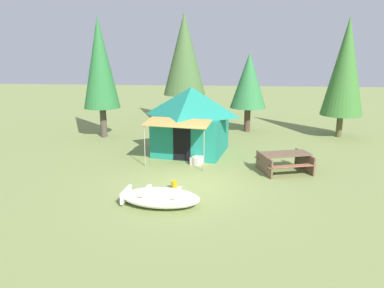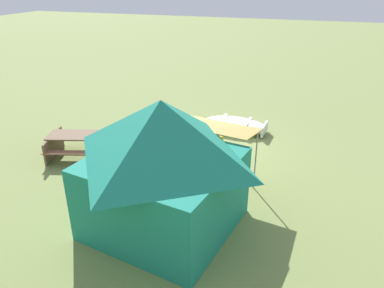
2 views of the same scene
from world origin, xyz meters
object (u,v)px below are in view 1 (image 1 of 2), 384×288
(picnic_table, at_px, (285,160))
(pine_tree_back_right, at_px, (184,54))
(pine_tree_far_center, at_px, (345,67))
(fuel_can, at_px, (174,185))
(pine_tree_side, at_px, (249,81))
(beached_rowboat, at_px, (160,197))
(pine_tree_back_left, at_px, (100,64))
(canvas_cabin_tent, at_px, (191,119))
(cooler_box, at_px, (197,160))

(picnic_table, distance_m, pine_tree_back_right, 11.39)
(pine_tree_back_right, relative_size, pine_tree_far_center, 1.10)
(fuel_can, bearing_deg, pine_tree_far_center, 48.36)
(pine_tree_side, bearing_deg, beached_rowboat, -105.59)
(beached_rowboat, xyz_separation_m, pine_tree_back_right, (-0.89, 13.01, 4.17))
(fuel_can, xyz_separation_m, pine_tree_back_left, (-5.03, 7.39, 3.78))
(beached_rowboat, distance_m, canvas_cabin_tent, 6.13)
(pine_tree_back_right, xyz_separation_m, pine_tree_side, (3.95, -2.04, -1.48))
(picnic_table, height_order, pine_tree_back_right, pine_tree_back_right)
(picnic_table, xyz_separation_m, cooler_box, (-3.45, 0.63, -0.32))
(beached_rowboat, height_order, cooler_box, beached_rowboat)
(beached_rowboat, xyz_separation_m, pine_tree_back_left, (-4.81, 8.67, 3.69))
(pine_tree_back_right, bearing_deg, pine_tree_side, -27.35)
(beached_rowboat, relative_size, fuel_can, 8.33)
(pine_tree_far_center, bearing_deg, fuel_can, -131.64)
(fuel_can, relative_size, pine_tree_side, 0.07)
(pine_tree_far_center, height_order, pine_tree_side, pine_tree_far_center)
(canvas_cabin_tent, relative_size, cooler_box, 8.63)
(fuel_can, height_order, pine_tree_back_right, pine_tree_back_right)
(pine_tree_back_right, bearing_deg, pine_tree_back_left, -132.11)
(beached_rowboat, distance_m, picnic_table, 5.52)
(fuel_can, height_order, pine_tree_back_left, pine_tree_back_left)
(pine_tree_back_left, bearing_deg, pine_tree_far_center, 6.12)
(beached_rowboat, height_order, pine_tree_back_left, pine_tree_back_left)
(cooler_box, xyz_separation_m, fuel_can, (-0.50, -2.95, -0.01))
(pine_tree_back_left, bearing_deg, pine_tree_back_right, 47.89)
(pine_tree_side, bearing_deg, pine_tree_far_center, -10.48)
(cooler_box, bearing_deg, canvas_cabin_tent, 103.87)
(pine_tree_back_left, height_order, pine_tree_side, pine_tree_back_left)
(fuel_can, height_order, pine_tree_far_center, pine_tree_far_center)
(cooler_box, xyz_separation_m, pine_tree_far_center, (7.29, 5.82, 3.60))
(pine_tree_back_left, relative_size, pine_tree_back_right, 0.91)
(cooler_box, xyz_separation_m, pine_tree_side, (2.33, 6.73, 2.78))
(pine_tree_far_center, bearing_deg, pine_tree_back_left, -173.88)
(cooler_box, xyz_separation_m, pine_tree_back_left, (-5.54, 4.44, 3.78))
(beached_rowboat, distance_m, pine_tree_back_right, 13.69)
(pine_tree_far_center, distance_m, pine_tree_side, 5.11)
(pine_tree_back_left, relative_size, pine_tree_side, 1.40)
(picnic_table, xyz_separation_m, pine_tree_back_right, (-5.07, 9.41, 3.94))
(pine_tree_back_right, height_order, pine_tree_far_center, pine_tree_back_right)
(beached_rowboat, height_order, pine_tree_side, pine_tree_side)
(beached_rowboat, height_order, pine_tree_back_right, pine_tree_back_right)
(pine_tree_far_center, bearing_deg, pine_tree_back_right, 161.62)
(pine_tree_side, bearing_deg, pine_tree_back_left, -163.76)
(beached_rowboat, height_order, picnic_table, picnic_table)
(fuel_can, distance_m, pine_tree_back_right, 12.53)
(picnic_table, height_order, pine_tree_side, pine_tree_side)
(pine_tree_back_right, height_order, pine_tree_side, pine_tree_back_right)
(pine_tree_back_right, distance_m, pine_tree_side, 4.69)
(cooler_box, relative_size, pine_tree_back_right, 0.08)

